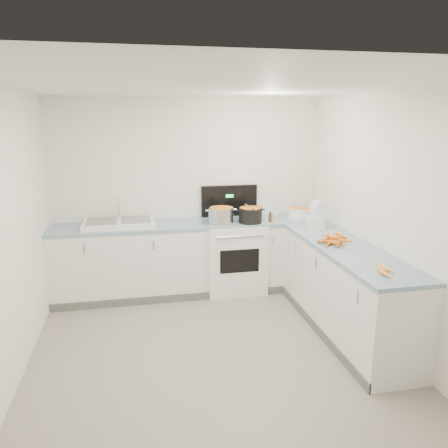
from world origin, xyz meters
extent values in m
cube|color=white|center=(0.00, 1.70, 0.45)|extent=(3.50, 0.60, 0.90)
cube|color=#7D9EB1|center=(0.00, 1.70, 0.92)|extent=(3.50, 0.62, 0.04)
cube|color=white|center=(1.45, 0.30, 0.45)|extent=(0.60, 2.20, 0.90)
cube|color=#7D9EB1|center=(1.45, 0.30, 0.92)|extent=(0.62, 2.20, 0.04)
cube|color=white|center=(0.55, 1.68, 0.45)|extent=(0.76, 0.65, 0.90)
cube|color=black|center=(0.55, 1.98, 1.15)|extent=(0.76, 0.05, 0.42)
cube|color=white|center=(-0.90, 1.70, 0.97)|extent=(0.86, 0.52, 0.07)
cube|color=slate|center=(-1.10, 1.70, 1.01)|extent=(0.36, 0.42, 0.01)
cube|color=slate|center=(-0.70, 1.70, 1.01)|extent=(0.36, 0.42, 0.01)
cylinder|color=silver|center=(-0.90, 1.92, 1.13)|extent=(0.03, 0.03, 0.24)
cylinder|color=silver|center=(0.36, 1.55, 1.03)|extent=(0.39, 0.39, 0.23)
cylinder|color=black|center=(0.73, 1.55, 1.03)|extent=(0.33, 0.33, 0.21)
cylinder|color=#AD7A47|center=(0.73, 1.55, 1.14)|extent=(0.06, 0.38, 0.02)
cylinder|color=white|center=(1.43, 1.66, 1.01)|extent=(0.33, 0.33, 0.14)
cylinder|color=#593319|center=(0.99, 1.54, 0.99)|extent=(0.04, 0.04, 0.11)
cylinder|color=#E5B266|center=(1.06, 1.54, 0.99)|extent=(0.06, 0.06, 0.10)
cube|color=white|center=(1.42, 1.10, 1.01)|extent=(0.18, 0.21, 0.15)
cylinder|color=silver|center=(1.42, 1.10, 1.17)|extent=(0.16, 0.16, 0.16)
cylinder|color=white|center=(1.42, 1.10, 1.26)|extent=(0.09, 0.09, 0.04)
cone|color=orange|center=(1.38, 0.47, 0.96)|extent=(0.10, 0.18, 0.04)
cone|color=orange|center=(1.42, 0.58, 0.96)|extent=(0.20, 0.08, 0.04)
cone|color=orange|center=(1.36, 0.48, 0.96)|extent=(0.14, 0.18, 0.04)
cone|color=orange|center=(1.38, 0.59, 0.96)|extent=(0.07, 0.18, 0.05)
cone|color=orange|center=(1.33, 0.44, 0.96)|extent=(0.06, 0.22, 0.05)
cone|color=orange|center=(1.35, 0.48, 0.96)|extent=(0.16, 0.19, 0.05)
cone|color=orange|center=(1.44, 0.53, 0.97)|extent=(0.19, 0.09, 0.05)
cone|color=orange|center=(1.29, 0.45, 0.96)|extent=(0.21, 0.14, 0.05)
cone|color=orange|center=(1.26, 0.38, 0.96)|extent=(0.18, 0.18, 0.04)
cone|color=orange|center=(1.37, 0.47, 0.96)|extent=(0.07, 0.18, 0.04)
cone|color=orange|center=(1.36, 0.53, 0.96)|extent=(0.12, 0.16, 0.04)
cone|color=orange|center=(1.37, 0.46, 0.96)|extent=(0.17, 0.09, 0.05)
cone|color=orange|center=(1.36, 0.58, 0.96)|extent=(0.20, 0.06, 0.04)
cone|color=orange|center=(1.32, 0.60, 1.00)|extent=(0.07, 0.21, 0.05)
cone|color=orange|center=(1.25, 0.46, 0.99)|extent=(0.16, 0.15, 0.04)
cone|color=orange|center=(1.35, 0.48, 1.01)|extent=(0.17, 0.16, 0.05)
cone|color=orange|center=(1.46, 0.37, 0.99)|extent=(0.17, 0.12, 0.05)
cone|color=orange|center=(1.37, 0.36, 0.98)|extent=(0.13, 0.17, 0.04)
cone|color=orange|center=(1.29, 0.35, 1.00)|extent=(0.14, 0.16, 0.04)
cone|color=orange|center=(1.49, 0.53, 1.00)|extent=(0.07, 0.19, 0.04)
cone|color=orange|center=(1.40, 0.50, 1.01)|extent=(0.08, 0.22, 0.05)
cone|color=orange|center=(1.36, 0.50, 1.00)|extent=(0.13, 0.18, 0.04)
cone|color=orange|center=(1.36, -0.57, 0.96)|extent=(0.04, 0.19, 0.04)
cone|color=orange|center=(1.37, -0.51, 0.96)|extent=(0.05, 0.19, 0.04)
cone|color=orange|center=(1.44, -0.45, 0.96)|extent=(0.08, 0.19, 0.04)
cone|color=orange|center=(1.42, -0.39, 0.96)|extent=(0.07, 0.19, 0.04)
cube|color=tan|center=(-1.19, 1.78, 1.02)|extent=(0.02, 0.03, 0.00)
cube|color=tan|center=(-1.19, 1.60, 1.02)|extent=(0.03, 0.03, 0.00)
cube|color=tan|center=(-1.14, 1.71, 1.02)|extent=(0.05, 0.01, 0.00)
cube|color=tan|center=(-1.11, 1.58, 1.02)|extent=(0.04, 0.03, 0.00)
cube|color=tan|center=(-1.09, 1.78, 1.02)|extent=(0.05, 0.03, 0.00)
cube|color=tan|center=(-1.02, 1.74, 1.01)|extent=(0.03, 0.01, 0.00)
cube|color=tan|center=(-1.16, 1.60, 1.02)|extent=(0.04, 0.03, 0.00)
cube|color=tan|center=(-1.05, 1.64, 1.02)|extent=(0.03, 0.04, 0.00)
cube|color=tan|center=(-1.06, 1.62, 1.01)|extent=(0.05, 0.02, 0.00)
cube|color=tan|center=(-1.10, 1.71, 1.02)|extent=(0.01, 0.05, 0.00)
cube|color=tan|center=(-1.12, 1.70, 1.01)|extent=(0.02, 0.03, 0.00)
cube|color=tan|center=(-1.20, 1.77, 1.01)|extent=(0.05, 0.02, 0.00)
cube|color=tan|center=(-1.16, 1.60, 1.02)|extent=(0.04, 0.05, 0.00)
camera|label=1|loc=(-0.67, -3.68, 2.25)|focal=35.00mm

